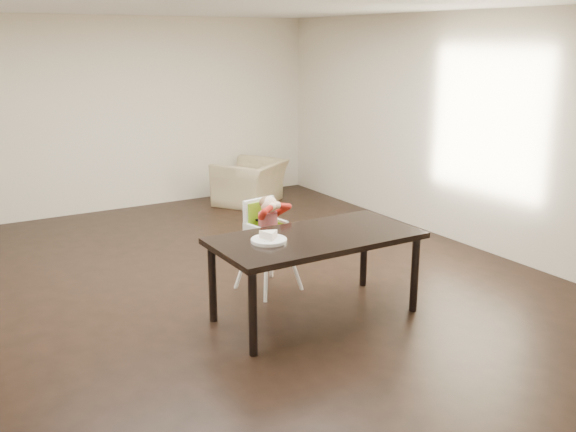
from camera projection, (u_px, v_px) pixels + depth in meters
name	position (u px, v px, depth m)	size (l,w,h in m)	color
ground	(230.00, 283.00, 6.48)	(7.00, 7.00, 0.00)	black
room_walls	(225.00, 97.00, 5.99)	(6.02, 7.02, 2.71)	beige
dining_table	(316.00, 244.00, 5.54)	(1.80, 0.90, 0.75)	black
high_chair	(267.00, 224.00, 6.17)	(0.46, 0.46, 0.94)	white
plate	(269.00, 238.00, 5.34)	(0.38, 0.38, 0.09)	white
armchair	(250.00, 175.00, 9.54)	(0.98, 0.63, 0.85)	tan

